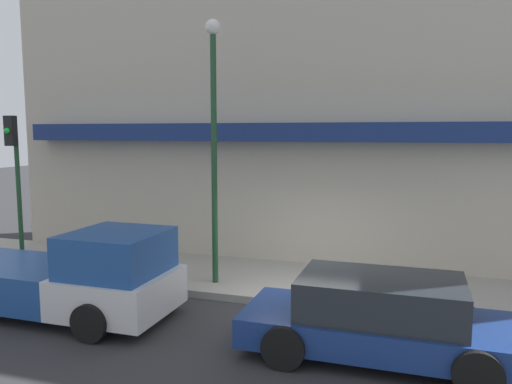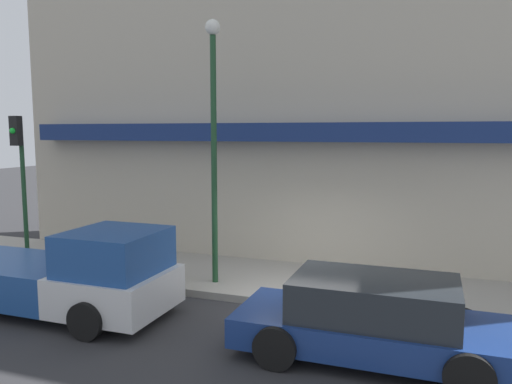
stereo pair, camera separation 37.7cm
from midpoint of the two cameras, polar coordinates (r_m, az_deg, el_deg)
ground_plane at (r=11.13m, az=5.30°, el=-13.28°), size 80.00×80.00×0.00m
sidewalk at (r=12.59m, az=7.16°, el=-10.48°), size 36.00×3.21×0.18m
building at (r=15.17m, az=10.18°, el=14.20°), size 19.80×3.80×11.61m
pickup_truck at (r=11.31m, az=-19.81°, el=-9.01°), size 5.23×2.24×1.86m
parked_car at (r=8.94m, az=14.51°, el=-13.91°), size 4.67×2.08×1.40m
fire_hydrant at (r=12.69m, az=-9.28°, el=-8.27°), size 0.20×0.20×0.72m
street_lamp at (r=11.91m, az=-3.95°, el=7.75°), size 0.36×0.36×6.24m
traffic_light at (r=15.06m, az=-24.70°, el=2.95°), size 0.28×0.42×4.08m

